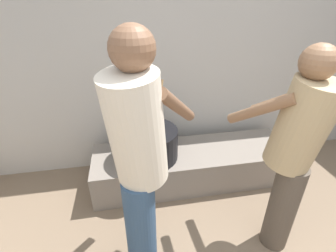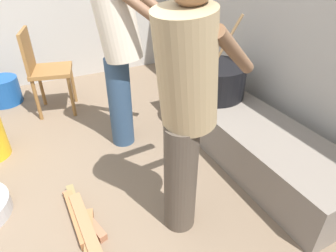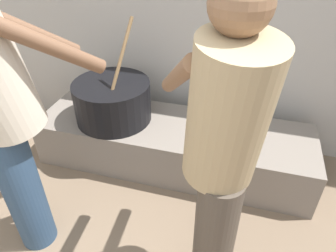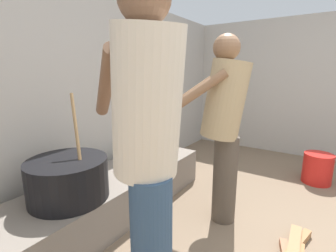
{
  "view_description": "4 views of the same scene",
  "coord_description": "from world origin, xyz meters",
  "px_view_note": "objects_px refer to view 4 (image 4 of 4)",
  "views": [
    {
      "loc": [
        -0.77,
        -0.27,
        1.75
      ],
      "look_at": [
        -0.48,
        1.32,
        0.89
      ],
      "focal_mm": 25.86,
      "sensor_mm": 36.0,
      "label": 1
    },
    {
      "loc": [
        1.44,
        0.2,
        1.57
      ],
      "look_at": [
        0.18,
        0.83,
        0.68
      ],
      "focal_mm": 31.04,
      "sensor_mm": 36.0,
      "label": 2
    },
    {
      "loc": [
        0.34,
        -0.1,
        1.66
      ],
      "look_at": [
        -0.05,
        1.26,
        0.68
      ],
      "focal_mm": 33.16,
      "sensor_mm": 36.0,
      "label": 3
    },
    {
      "loc": [
        -1.54,
        0.2,
        1.26
      ],
      "look_at": [
        -0.03,
        1.2,
        0.85
      ],
      "focal_mm": 25.89,
      "sensor_mm": 36.0,
      "label": 4
    }
  ],
  "objects_px": {
    "cooking_pot_main": "(68,179)",
    "cook_in_tan_shirt": "(224,121)",
    "bucket_red_plastic": "(317,168)",
    "cook_in_cream_shirt": "(148,142)"
  },
  "relations": [
    {
      "from": "cooking_pot_main",
      "to": "cook_in_tan_shirt",
      "type": "relative_size",
      "value": 0.49
    },
    {
      "from": "cook_in_tan_shirt",
      "to": "bucket_red_plastic",
      "type": "xyz_separation_m",
      "value": [
        1.29,
        -0.67,
        -0.7
      ]
    },
    {
      "from": "cook_in_cream_shirt",
      "to": "cook_in_tan_shirt",
      "type": "bearing_deg",
      "value": 1.5
    },
    {
      "from": "cooking_pot_main",
      "to": "cook_in_cream_shirt",
      "type": "bearing_deg",
      "value": -98.96
    },
    {
      "from": "cooking_pot_main",
      "to": "bucket_red_plastic",
      "type": "distance_m",
      "value": 2.65
    },
    {
      "from": "cooking_pot_main",
      "to": "bucket_red_plastic",
      "type": "relative_size",
      "value": 2.16
    },
    {
      "from": "cooking_pot_main",
      "to": "bucket_red_plastic",
      "type": "xyz_separation_m",
      "value": [
        2.18,
        -1.48,
        -0.33
      ]
    },
    {
      "from": "cook_in_cream_shirt",
      "to": "cook_in_tan_shirt",
      "type": "distance_m",
      "value": 1.02
    },
    {
      "from": "cooking_pot_main",
      "to": "cook_in_cream_shirt",
      "type": "distance_m",
      "value": 0.96
    },
    {
      "from": "cook_in_cream_shirt",
      "to": "bucket_red_plastic",
      "type": "xyz_separation_m",
      "value": [
        2.31,
        -0.64,
        -0.78
      ]
    }
  ]
}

